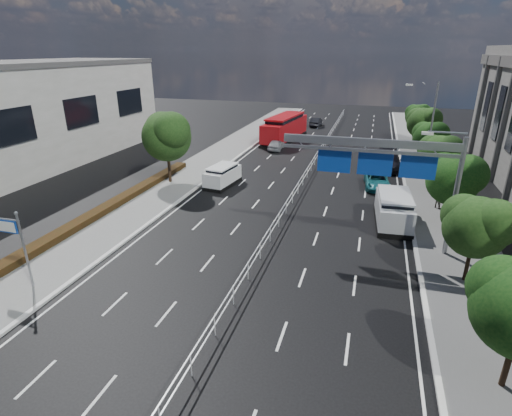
% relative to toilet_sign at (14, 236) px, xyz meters
% --- Properties ---
extents(ground, '(160.00, 160.00, 0.00)m').
position_rel_toilet_sign_xyz_m(ground, '(10.95, 0.00, -2.94)').
color(ground, black).
rests_on(ground, ground).
extents(sidewalk_near, '(5.00, 140.00, 0.14)m').
position_rel_toilet_sign_xyz_m(sidewalk_near, '(-0.55, 0.00, -2.87)').
color(sidewalk_near, slate).
rests_on(sidewalk_near, ground).
extents(sidewalk_far, '(5.00, 140.00, 0.14)m').
position_rel_toilet_sign_xyz_m(sidewalk_far, '(22.45, 0.00, -2.87)').
color(sidewalk_far, slate).
rests_on(sidewalk_far, ground).
extents(kerb_near, '(0.25, 140.00, 0.15)m').
position_rel_toilet_sign_xyz_m(kerb_near, '(1.95, 0.00, -2.87)').
color(kerb_near, silver).
rests_on(kerb_near, ground).
extents(kerb_far, '(0.25, 140.00, 0.15)m').
position_rel_toilet_sign_xyz_m(kerb_far, '(19.95, 0.00, -2.87)').
color(kerb_far, silver).
rests_on(kerb_far, ground).
extents(median_fence, '(0.05, 85.00, 1.02)m').
position_rel_toilet_sign_xyz_m(median_fence, '(10.95, 22.50, -2.42)').
color(median_fence, silver).
rests_on(median_fence, ground).
extents(hedge_near, '(1.00, 36.00, 0.44)m').
position_rel_toilet_sign_xyz_m(hedge_near, '(-2.35, 5.00, -2.58)').
color(hedge_near, black).
rests_on(hedge_near, sidewalk_near).
extents(toilet_sign, '(1.62, 0.18, 4.34)m').
position_rel_toilet_sign_xyz_m(toilet_sign, '(0.00, 0.00, 0.00)').
color(toilet_sign, gray).
rests_on(toilet_sign, ground).
extents(overhead_gantry, '(10.24, 0.38, 7.45)m').
position_rel_toilet_sign_xyz_m(overhead_gantry, '(17.69, 10.05, 2.66)').
color(overhead_gantry, gray).
rests_on(overhead_gantry, ground).
extents(streetlight_far, '(2.78, 2.40, 9.00)m').
position_rel_toilet_sign_xyz_m(streetlight_far, '(21.46, 26.00, 2.27)').
color(streetlight_far, gray).
rests_on(streetlight_far, ground).
extents(near_building, '(12.00, 38.00, 10.00)m').
position_rel_toilet_sign_xyz_m(near_building, '(-19.05, 18.00, 2.06)').
color(near_building, beige).
rests_on(near_building, ground).
extents(near_tree_back, '(4.84, 4.51, 6.69)m').
position_rel_toilet_sign_xyz_m(near_tree_back, '(-0.99, 17.97, 1.67)').
color(near_tree_back, black).
rests_on(near_tree_back, ground).
extents(far_tree_c, '(3.52, 3.28, 4.94)m').
position_rel_toilet_sign_xyz_m(far_tree_c, '(22.20, 6.98, 0.48)').
color(far_tree_c, black).
rests_on(far_tree_c, ground).
extents(far_tree_d, '(3.85, 3.59, 5.34)m').
position_rel_toilet_sign_xyz_m(far_tree_d, '(22.20, 14.48, 0.74)').
color(far_tree_d, black).
rests_on(far_tree_d, ground).
extents(far_tree_e, '(3.63, 3.38, 5.13)m').
position_rel_toilet_sign_xyz_m(far_tree_e, '(22.20, 21.98, 0.61)').
color(far_tree_e, black).
rests_on(far_tree_e, ground).
extents(far_tree_f, '(3.52, 3.28, 5.02)m').
position_rel_toilet_sign_xyz_m(far_tree_f, '(22.20, 29.48, 0.55)').
color(far_tree_f, black).
rests_on(far_tree_f, ground).
extents(far_tree_g, '(3.96, 3.69, 5.45)m').
position_rel_toilet_sign_xyz_m(far_tree_g, '(22.20, 36.98, 0.81)').
color(far_tree_g, black).
rests_on(far_tree_g, ground).
extents(far_tree_h, '(3.41, 3.18, 4.91)m').
position_rel_toilet_sign_xyz_m(far_tree_h, '(22.20, 44.48, 0.48)').
color(far_tree_h, black).
rests_on(far_tree_h, ground).
extents(white_minivan, '(2.40, 4.49, 1.86)m').
position_rel_toilet_sign_xyz_m(white_minivan, '(3.89, 18.75, -2.03)').
color(white_minivan, black).
rests_on(white_minivan, ground).
extents(red_bus, '(4.23, 11.71, 3.42)m').
position_rel_toilet_sign_xyz_m(red_bus, '(5.13, 39.18, -1.16)').
color(red_bus, black).
rests_on(red_bus, ground).
extents(near_car_silver, '(1.62, 3.90, 1.32)m').
position_rel_toilet_sign_xyz_m(near_car_silver, '(5.29, 33.68, -2.28)').
color(near_car_silver, '#A2A4A9').
rests_on(near_car_silver, ground).
extents(near_car_dark, '(1.60, 4.15, 1.35)m').
position_rel_toilet_sign_xyz_m(near_car_dark, '(7.62, 51.46, -2.27)').
color(near_car_dark, black).
rests_on(near_car_dark, ground).
extents(silver_minivan, '(2.60, 5.52, 2.24)m').
position_rel_toilet_sign_xyz_m(silver_minivan, '(18.61, 14.00, -1.84)').
color(silver_minivan, black).
rests_on(silver_minivan, ground).
extents(parked_car_teal, '(2.47, 4.70, 1.26)m').
position_rel_toilet_sign_xyz_m(parked_car_teal, '(17.45, 22.00, -2.31)').
color(parked_car_teal, '#165E66').
rests_on(parked_car_teal, ground).
extents(parked_car_dark, '(2.52, 5.69, 1.62)m').
position_rel_toilet_sign_xyz_m(parked_car_dark, '(18.57, 28.89, -2.13)').
color(parked_car_dark, black).
rests_on(parked_car_dark, ground).
extents(pedestrian_a, '(0.71, 0.54, 1.73)m').
position_rel_toilet_sign_xyz_m(pedestrian_a, '(24.07, 17.03, -1.94)').
color(pedestrian_a, gray).
rests_on(pedestrian_a, sidewalk_far).
extents(pedestrian_b, '(1.02, 1.02, 1.67)m').
position_rel_toilet_sign_xyz_m(pedestrian_b, '(22.08, 17.91, -1.97)').
color(pedestrian_b, gray).
rests_on(pedestrian_b, sidewalk_far).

